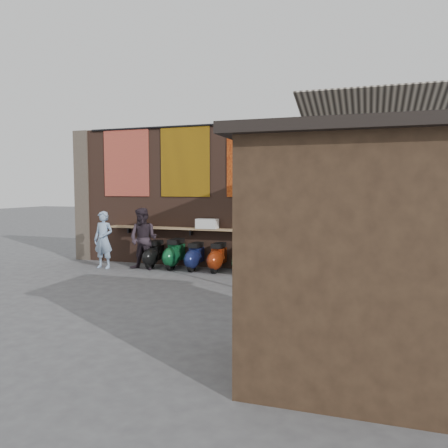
% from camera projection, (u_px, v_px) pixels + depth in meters
% --- Properties ---
extents(ground, '(70.00, 70.00, 0.00)m').
position_uv_depth(ground, '(211.00, 289.00, 9.69)').
color(ground, '#474749').
rests_on(ground, ground).
extents(brick_wall, '(10.00, 0.40, 4.00)m').
position_uv_depth(brick_wall, '(245.00, 197.00, 12.07)').
color(brick_wall, brown).
rests_on(brick_wall, ground).
extents(pier_left, '(0.50, 0.50, 4.00)m').
position_uv_depth(pier_left, '(86.00, 196.00, 13.73)').
color(pier_left, '#4C4238').
rests_on(pier_left, ground).
extents(eating_counter, '(8.00, 0.32, 0.05)m').
position_uv_depth(eating_counter, '(241.00, 230.00, 11.80)').
color(eating_counter, '#9E7A51').
rests_on(eating_counter, brick_wall).
extents(shelf_box, '(0.60, 0.30, 0.27)m').
position_uv_depth(shelf_box, '(207.00, 224.00, 12.06)').
color(shelf_box, white).
rests_on(shelf_box, eating_counter).
extents(tapestry_redgold, '(1.50, 0.02, 2.00)m').
position_uv_depth(tapestry_redgold, '(126.00, 162.00, 12.93)').
color(tapestry_redgold, maroon).
rests_on(tapestry_redgold, brick_wall).
extents(tapestry_sun, '(1.50, 0.02, 2.00)m').
position_uv_depth(tapestry_sun, '(185.00, 161.00, 12.32)').
color(tapestry_sun, orange).
rests_on(tapestry_sun, brick_wall).
extents(tapestry_orange, '(1.50, 0.02, 2.00)m').
position_uv_depth(tapestry_orange, '(253.00, 160.00, 11.68)').
color(tapestry_orange, '#BA4D17').
rests_on(tapestry_orange, brick_wall).
extents(tapestry_multi, '(1.50, 0.02, 2.00)m').
position_uv_depth(tapestry_multi, '(330.00, 158.00, 11.05)').
color(tapestry_multi, teal).
rests_on(tapestry_multi, brick_wall).
extents(hang_rail, '(9.50, 0.06, 0.06)m').
position_uv_depth(hang_rail, '(243.00, 123.00, 11.69)').
color(hang_rail, black).
rests_on(hang_rail, brick_wall).
extents(scooter_stool_0, '(0.36, 0.79, 0.75)m').
position_uv_depth(scooter_stool_0, '(154.00, 254.00, 12.31)').
color(scooter_stool_0, black).
rests_on(scooter_stool_0, ground).
extents(scooter_stool_1, '(0.39, 0.87, 0.83)m').
position_uv_depth(scooter_stool_1, '(175.00, 254.00, 12.13)').
color(scooter_stool_1, '#0F4E28').
rests_on(scooter_stool_1, ground).
extents(scooter_stool_2, '(0.36, 0.79, 0.75)m').
position_uv_depth(scooter_stool_2, '(195.00, 257.00, 11.88)').
color(scooter_stool_2, '#121A46').
rests_on(scooter_stool_2, ground).
extents(scooter_stool_3, '(0.36, 0.81, 0.77)m').
position_uv_depth(scooter_stool_3, '(218.00, 258.00, 11.69)').
color(scooter_stool_3, maroon).
rests_on(scooter_stool_3, ground).
extents(scooter_stool_4, '(0.35, 0.78, 0.74)m').
position_uv_depth(scooter_stool_4, '(242.00, 259.00, 11.53)').
color(scooter_stool_4, '#1A6945').
rests_on(scooter_stool_4, ground).
extents(scooter_stool_5, '(0.39, 0.87, 0.83)m').
position_uv_depth(scooter_stool_5, '(264.00, 259.00, 11.30)').
color(scooter_stool_5, '#0C0B7D').
rests_on(scooter_stool_5, ground).
extents(scooter_stool_6, '(0.40, 0.89, 0.84)m').
position_uv_depth(scooter_stool_6, '(287.00, 260.00, 11.07)').
color(scooter_stool_6, black).
rests_on(scooter_stool_6, ground).
extents(scooter_stool_7, '(0.38, 0.84, 0.79)m').
position_uv_depth(scooter_stool_7, '(314.00, 262.00, 10.87)').
color(scooter_stool_7, '#0C561C').
rests_on(scooter_stool_7, ground).
extents(scooter_stool_8, '(0.38, 0.84, 0.79)m').
position_uv_depth(scooter_stool_8, '(343.00, 264.00, 10.69)').
color(scooter_stool_8, navy).
rests_on(scooter_stool_8, ground).
extents(scooter_stool_9, '(0.38, 0.85, 0.81)m').
position_uv_depth(scooter_stool_9, '(371.00, 265.00, 10.45)').
color(scooter_stool_9, '#AF290D').
rests_on(scooter_stool_9, ground).
extents(scooter_stool_10, '(0.36, 0.80, 0.76)m').
position_uv_depth(scooter_stool_10, '(398.00, 267.00, 10.26)').
color(scooter_stool_10, '#9D3314').
rests_on(scooter_stool_10, ground).
extents(diner_left, '(0.59, 0.40, 1.60)m').
position_uv_depth(diner_left, '(104.00, 240.00, 12.21)').
color(diner_left, '#8BA7CA').
rests_on(diner_left, ground).
extents(diner_right, '(0.84, 0.66, 1.70)m').
position_uv_depth(diner_right, '(143.00, 239.00, 11.95)').
color(diner_right, '#2C222B').
rests_on(diner_right, ground).
extents(shopper_navy, '(1.02, 0.87, 1.64)m').
position_uv_depth(shopper_navy, '(340.00, 256.00, 9.15)').
color(shopper_navy, black).
rests_on(shopper_navy, ground).
extents(shopper_grey, '(1.16, 1.13, 1.59)m').
position_uv_depth(shopper_grey, '(434.00, 263.00, 8.46)').
color(shopper_grey, '#5B5D60').
rests_on(shopper_grey, ground).
extents(shopper_tan, '(0.84, 0.87, 1.51)m').
position_uv_depth(shopper_tan, '(376.00, 255.00, 9.75)').
color(shopper_tan, '#835C53').
rests_on(shopper_tan, ground).
extents(market_stall, '(2.60, 1.96, 2.78)m').
position_uv_depth(market_stall, '(363.00, 262.00, 5.02)').
color(market_stall, black).
rests_on(market_stall, ground).
extents(stall_roof, '(2.91, 2.26, 0.12)m').
position_uv_depth(stall_roof, '(367.00, 135.00, 4.90)').
color(stall_roof, black).
rests_on(stall_roof, market_stall).
extents(stall_sign, '(1.20, 0.06, 0.50)m').
position_uv_depth(stall_sign, '(365.00, 205.00, 5.91)').
color(stall_sign, gold).
rests_on(stall_sign, market_stall).
extents(stall_shelf, '(2.13, 0.13, 0.06)m').
position_uv_depth(stall_shelf, '(363.00, 278.00, 5.99)').
color(stall_shelf, '#473321').
rests_on(stall_shelf, market_stall).
extents(awning_canvas, '(3.20, 3.28, 0.97)m').
position_uv_depth(awning_canvas, '(382.00, 125.00, 9.12)').
color(awning_canvas, beige).
rests_on(awning_canvas, brick_wall).
extents(awning_ledger, '(3.30, 0.08, 0.12)m').
position_uv_depth(awning_ledger, '(381.00, 118.00, 10.59)').
color(awning_ledger, '#33261C').
rests_on(awning_ledger, brick_wall).
extents(awning_header, '(3.00, 0.08, 0.08)m').
position_uv_depth(awning_header, '(383.00, 141.00, 7.75)').
color(awning_header, black).
rests_on(awning_header, awning_post_left).
extents(awning_post_left, '(0.09, 0.09, 3.10)m').
position_uv_depth(awning_post_left, '(303.00, 225.00, 8.32)').
color(awning_post_left, black).
rests_on(awning_post_left, ground).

